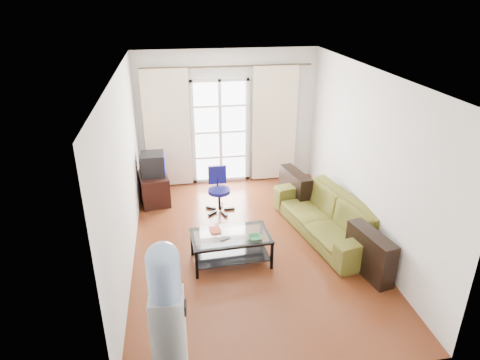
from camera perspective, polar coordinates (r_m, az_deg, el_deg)
name	(u,v)px	position (r m, az deg, el deg)	size (l,w,h in m)	color
floor	(250,245)	(6.88, 1.29, -8.61)	(5.20, 5.20, 0.00)	brown
ceiling	(251,73)	(5.88, 1.54, 14.11)	(5.20, 5.20, 0.00)	white
wall_back	(227,118)	(8.69, -1.72, 8.29)	(3.60, 0.02, 2.70)	white
wall_front	(302,273)	(4.04, 8.21, -12.17)	(3.60, 0.02, 2.70)	white
wall_left	(124,174)	(6.21, -15.17, 0.78)	(0.02, 5.20, 2.70)	white
wall_right	(367,159)	(6.80, 16.52, 2.68)	(0.02, 5.20, 2.70)	white
french_door	(220,132)	(8.70, -2.63, 6.40)	(1.16, 0.06, 2.15)	white
curtain_rod	(227,66)	(8.37, -1.72, 14.91)	(0.04, 0.04, 3.30)	#4C3F2D
curtain_left	(167,130)	(8.55, -9.65, 6.65)	(0.90, 0.07, 2.35)	#FFEFCD
curtain_right	(274,125)	(8.78, 4.60, 7.39)	(0.90, 0.07, 2.35)	#FFEFCD
radiator	(266,164)	(9.06, 3.47, 2.11)	(0.64, 0.12, 0.64)	gray
sofa	(327,216)	(7.15, 11.53, -4.72)	(1.32, 2.40, 0.66)	brown
coffee_table	(231,245)	(6.33, -1.24, -8.61)	(1.18, 0.72, 0.46)	silver
bowl	(255,238)	(6.14, 2.01, -7.69)	(0.21, 0.21, 0.05)	#2D7E2F
book	(210,231)	(6.34, -4.04, -6.77)	(0.18, 0.23, 0.02)	#9D2A13
remote	(225,239)	(6.14, -1.99, -7.88)	(0.15, 0.04, 0.02)	black
tv_stand	(154,188)	(8.24, -11.39, -1.07)	(0.50, 0.76, 0.55)	black
crt_tv	(152,164)	(8.07, -11.65, 2.09)	(0.47, 0.46, 0.41)	black
task_chair	(219,198)	(7.78, -2.81, -2.48)	(0.58, 0.58, 0.82)	black
water_cooler	(167,312)	(4.41, -9.68, -16.91)	(0.37, 0.35, 1.64)	white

